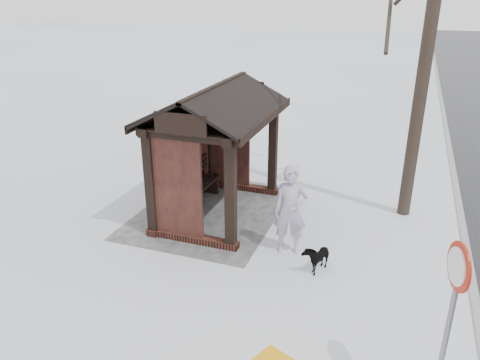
# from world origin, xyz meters

# --- Properties ---
(ground) EXTENTS (120.00, 120.00, 0.00)m
(ground) POSITION_xyz_m (0.00, 0.00, 0.00)
(ground) COLOR white
(ground) RESTS_ON ground
(kerb) EXTENTS (120.00, 0.15, 0.06)m
(kerb) POSITION_xyz_m (0.00, 5.50, 0.01)
(kerb) COLOR gray
(kerb) RESTS_ON ground
(trampled_patch) EXTENTS (4.20, 3.20, 0.02)m
(trampled_patch) POSITION_xyz_m (0.00, -0.20, 0.01)
(trampled_patch) COLOR gray
(trampled_patch) RESTS_ON ground
(bus_shelter) EXTENTS (3.60, 2.40, 3.09)m
(bus_shelter) POSITION_xyz_m (0.00, -0.16, 2.17)
(bus_shelter) COLOR #361913
(bus_shelter) RESTS_ON ground
(pedestrian) EXTENTS (0.56, 0.74, 1.84)m
(pedestrian) POSITION_xyz_m (1.15, 2.04, 0.92)
(pedestrian) COLOR #ADA5C2
(pedestrian) RESTS_ON ground
(dog) EXTENTS (0.74, 0.51, 0.57)m
(dog) POSITION_xyz_m (1.64, 2.70, 0.29)
(dog) COLOR black
(dog) RESTS_ON ground
(road_sign) EXTENTS (0.58, 0.21, 2.35)m
(road_sign) POSITION_xyz_m (4.21, 4.75, 1.69)
(road_sign) COLOR gray
(road_sign) RESTS_ON ground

